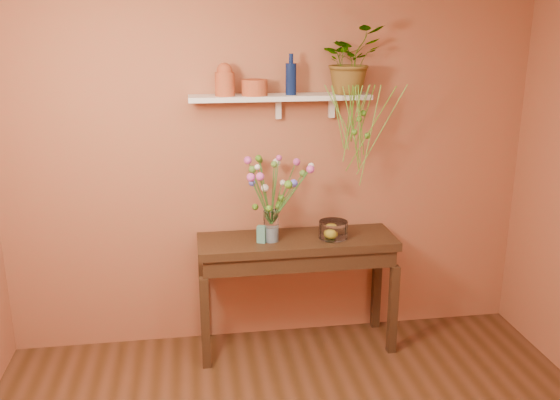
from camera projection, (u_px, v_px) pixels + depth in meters
room at (333, 276)px, 2.64m from camera, size 4.04×4.04×2.70m
sideboard at (297, 254)px, 4.48m from camera, size 1.47×0.47×0.89m
wall_shelf at (281, 98)px, 4.26m from camera, size 1.30×0.24×0.19m
terracotta_jug at (225, 80)px, 4.14m from camera, size 0.16×0.16×0.23m
terracotta_pot at (255, 88)px, 4.18m from camera, size 0.21×0.21×0.11m
blue_bottle at (291, 78)px, 4.21m from camera, size 0.09×0.09×0.29m
spider_plant at (350, 60)px, 4.24m from camera, size 0.54×0.51×0.48m
plant_fronds at (359, 123)px, 4.22m from camera, size 0.59×0.27×0.74m
glass_vase at (271, 228)px, 4.36m from camera, size 0.11×0.11×0.23m
bouquet at (274, 180)px, 4.25m from camera, size 0.49×0.48×0.49m
glass_bowl at (333, 230)px, 4.43m from camera, size 0.21×0.21×0.13m
lemon at (331, 233)px, 4.41m from camera, size 0.08×0.08×0.08m
carton at (262, 234)px, 4.33m from camera, size 0.08×0.07×0.12m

